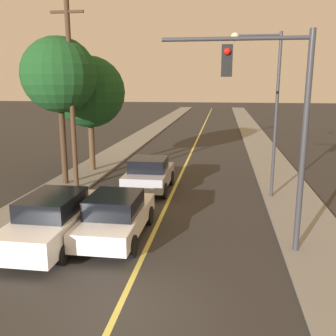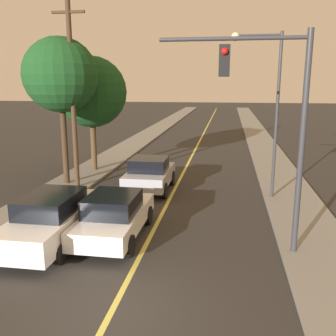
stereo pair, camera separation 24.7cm
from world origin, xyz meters
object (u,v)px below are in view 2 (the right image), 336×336
at_px(car_near_lane_second, 150,174).
at_px(car_outer_lane_front, 54,217).
at_px(car_near_lane_front, 114,215).
at_px(tree_left_far, 60,75).
at_px(streetlamp_right, 266,93).
at_px(utility_pole_left, 73,94).
at_px(traffic_signal_mast, 272,108).
at_px(tree_left_near, 91,92).

xyz_separation_m(car_near_lane_second, car_outer_lane_front, (-1.90, -6.55, -0.00)).
distance_m(car_near_lane_front, car_near_lane_second, 5.94).
xyz_separation_m(car_near_lane_front, tree_left_far, (-4.55, 6.30, 4.84)).
relative_size(streetlamp_right, tree_left_far, 0.99).
bearing_deg(car_outer_lane_front, utility_pole_left, 106.01).
xyz_separation_m(traffic_signal_mast, streetlamp_right, (0.36, 5.83, 0.27)).
bearing_deg(tree_left_near, utility_pole_left, -82.65).
distance_m(car_near_lane_second, traffic_signal_mast, 8.88).
distance_m(traffic_signal_mast, utility_pole_left, 10.65).
bearing_deg(tree_left_far, car_outer_lane_front, -69.03).
height_order(utility_pole_left, tree_left_near, utility_pole_left).
bearing_deg(car_outer_lane_front, tree_left_near, 102.78).
bearing_deg(car_near_lane_front, tree_left_near, 113.74).
xyz_separation_m(car_outer_lane_front, traffic_signal_mast, (6.92, 0.23, 3.70)).
distance_m(car_outer_lane_front, tree_left_near, 11.17).
relative_size(car_near_lane_second, traffic_signal_mast, 0.60).
bearing_deg(streetlamp_right, car_near_lane_second, 174.79).
relative_size(car_near_lane_second, tree_left_far, 0.53).
bearing_deg(car_near_lane_front, utility_pole_left, 123.11).
xyz_separation_m(car_near_lane_second, traffic_signal_mast, (5.02, -6.32, 3.70)).
relative_size(tree_left_near, tree_left_far, 0.91).
height_order(car_near_lane_second, tree_left_near, tree_left_near).
xyz_separation_m(car_outer_lane_front, streetlamp_right, (7.28, 6.06, 3.97)).
distance_m(car_outer_lane_front, utility_pole_left, 7.64).
height_order(car_near_lane_second, tree_left_far, tree_left_far).
bearing_deg(car_outer_lane_front, streetlamp_right, 39.79).
relative_size(utility_pole_left, tree_left_far, 1.21).
bearing_deg(streetlamp_right, traffic_signal_mast, -93.52).
distance_m(streetlamp_right, tree_left_near, 10.45).
relative_size(car_near_lane_front, car_outer_lane_front, 0.87).
height_order(car_near_lane_front, traffic_signal_mast, traffic_signal_mast).
bearing_deg(car_outer_lane_front, tree_left_far, 110.97).
xyz_separation_m(car_near_lane_front, tree_left_near, (-4.22, 9.59, 3.94)).
relative_size(car_near_lane_front, tree_left_near, 0.67).
relative_size(traffic_signal_mast, tree_left_far, 0.90).
bearing_deg(utility_pole_left, tree_left_far, 144.50).
xyz_separation_m(car_near_lane_front, car_near_lane_second, (0.00, 5.94, 0.05)).
height_order(streetlamp_right, tree_left_near, streetlamp_right).
height_order(car_near_lane_second, car_outer_lane_front, car_outer_lane_front).
bearing_deg(tree_left_near, car_outer_lane_front, -77.22).
bearing_deg(car_outer_lane_front, traffic_signal_mast, 1.92).
relative_size(car_outer_lane_front, utility_pole_left, 0.58).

